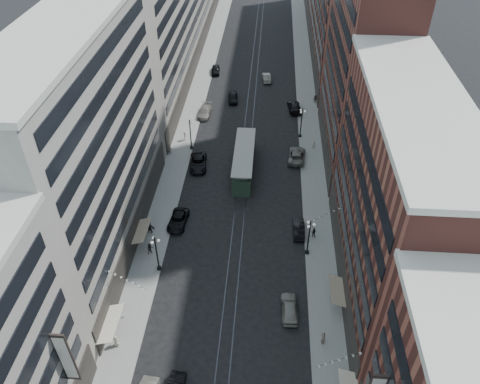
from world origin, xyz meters
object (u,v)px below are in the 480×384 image
(pedestrian_8, at_px, (313,145))
(pedestrian_7, at_px, (314,232))
(car_2, at_px, (178,220))
(pedestrian_extra_0, at_px, (185,136))
(pedestrian_5, at_px, (149,227))
(lamppost_sw_far, at_px, (157,252))
(streetcar, at_px, (244,162))
(lamppost_se_far, at_px, (309,236))
(lamppost_sw_mid, at_px, (190,133))
(car_11, at_px, (297,155))
(pedestrian_2, at_px, (150,249))
(pedestrian_9, at_px, (315,99))
(car_4, at_px, (289,308))
(pedestrian_1, at_px, (116,341))
(car_12, at_px, (294,107))
(pedestrian_6, at_px, (170,150))
(car_10, at_px, (299,229))
(car_8, at_px, (205,112))
(car_14, at_px, (267,77))
(car_9, at_px, (215,70))
(lamppost_se_mid, at_px, (301,122))
(car_13, at_px, (233,97))
(pedestrian_4, at_px, (323,338))
(car_7, at_px, (198,163))

(pedestrian_8, bearing_deg, pedestrian_7, 62.87)
(car_2, relative_size, pedestrian_extra_0, 2.99)
(pedestrian_5, bearing_deg, lamppost_sw_far, -56.13)
(streetcar, bearing_deg, lamppost_se_far, -62.23)
(lamppost_sw_mid, xyz_separation_m, pedestrian_8, (20.48, 1.34, -2.17))
(car_11, xyz_separation_m, pedestrian_8, (2.88, 3.13, 0.14))
(pedestrian_2, relative_size, pedestrian_9, 1.05)
(streetcar, xyz_separation_m, car_4, (6.80, -26.78, -0.96))
(pedestrian_1, height_order, pedestrian_8, pedestrian_1)
(car_12, bearing_deg, pedestrian_6, 31.33)
(car_10, relative_size, pedestrian_7, 2.88)
(pedestrian_2, relative_size, pedestrian_7, 1.13)
(car_8, xyz_separation_m, pedestrian_extra_0, (-2.23, -8.92, 0.21))
(car_8, distance_m, car_14, 19.14)
(car_11, relative_size, pedestrian_8, 3.64)
(car_9, distance_m, pedestrian_9, 24.32)
(lamppost_se_mid, bearing_deg, streetcar, -131.14)
(streetcar, xyz_separation_m, pedestrian_1, (-11.51, -32.33, -0.81))
(lamppost_sw_far, height_order, car_8, lamppost_sw_far)
(car_9, distance_m, car_13, 13.38)
(lamppost_se_far, height_order, car_11, lamppost_se_far)
(pedestrian_4, height_order, pedestrian_8, pedestrian_4)
(car_14, bearing_deg, car_11, 94.30)
(car_2, distance_m, pedestrian_1, 19.57)
(pedestrian_7, bearing_deg, lamppost_sw_far, 32.98)
(lamppost_se_mid, bearing_deg, car_9, 125.19)
(car_7, relative_size, pedestrian_7, 3.74)
(car_4, relative_size, pedestrian_7, 3.06)
(car_12, relative_size, car_13, 1.20)
(pedestrian_2, height_order, car_12, pedestrian_2)
(car_11, xyz_separation_m, pedestrian_5, (-20.15, -18.81, 0.28))
(car_4, distance_m, pedestrian_6, 36.04)
(car_12, height_order, pedestrian_7, pedestrian_7)
(lamppost_sw_far, bearing_deg, pedestrian_8, 54.14)
(pedestrian_4, bearing_deg, pedestrian_9, -13.35)
(lamppost_sw_far, relative_size, pedestrian_8, 3.56)
(car_14, bearing_deg, car_12, 107.48)
(car_9, bearing_deg, car_7, -92.94)
(car_11, bearing_deg, car_12, -84.13)
(car_2, xyz_separation_m, car_4, (15.06, -13.74, 0.09))
(pedestrian_1, height_order, car_12, pedestrian_1)
(lamppost_se_mid, height_order, pedestrian_4, lamppost_se_mid)
(car_11, bearing_deg, car_14, -73.15)
(lamppost_se_far, xyz_separation_m, lamppost_se_mid, (0.00, 28.00, 0.00))
(pedestrian_5, bearing_deg, lamppost_sw_mid, 95.14)
(streetcar, height_order, pedestrian_8, streetcar)
(lamppost_se_mid, relative_size, car_13, 1.21)
(lamppost_se_far, height_order, pedestrian_9, lamppost_se_far)
(pedestrian_1, relative_size, pedestrian_6, 0.98)
(lamppost_sw_mid, height_order, pedestrian_1, lamppost_sw_mid)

